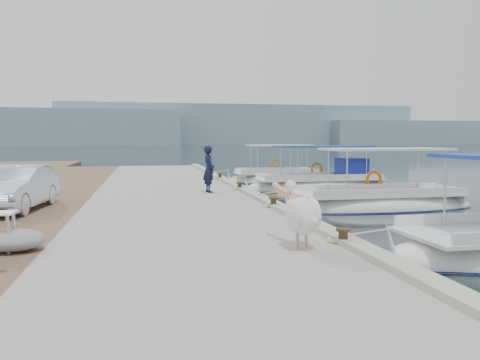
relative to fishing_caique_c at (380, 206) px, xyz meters
name	(u,v)px	position (x,y,z in m)	size (l,w,h in m)	color
ground	(301,234)	(-4.34, -3.75, -0.12)	(400.00, 400.00, 0.00)	black
concrete_quay	(176,203)	(-7.34, 1.25, 0.13)	(6.00, 40.00, 0.50)	gray
quay_curb	(251,193)	(-4.56, 1.25, 0.44)	(0.44, 40.00, 0.12)	#9A9688
cobblestone_strip	(29,207)	(-12.34, 1.25, 0.13)	(4.00, 40.00, 0.50)	#51382B
distant_hills	(218,128)	(25.28, 197.74, 7.49)	(330.00, 60.00, 18.00)	gray
fishing_caique_c	(380,206)	(0.00, 0.00, 0.00)	(7.50, 2.24, 2.83)	silver
fishing_caique_d	(321,186)	(0.31, 6.64, 0.06)	(7.91, 2.34, 2.83)	silver
fishing_caique_e	(276,180)	(-0.75, 11.13, 0.00)	(5.99, 2.29, 2.83)	silver
mooring_bollards	(273,202)	(-4.69, -2.25, 0.57)	(0.28, 20.28, 0.33)	black
pelican	(301,214)	(-5.56, -7.29, 1.02)	(0.72, 1.63, 1.25)	tan
fisherman	(209,169)	(-6.01, 2.24, 1.28)	(0.66, 0.43, 1.81)	black
parked_car	(16,188)	(-12.11, -1.14, 1.02)	(1.36, 3.91, 1.29)	silver
tarp_bundle	(14,240)	(-10.84, -6.49, 0.58)	(1.10, 0.90, 0.40)	gray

